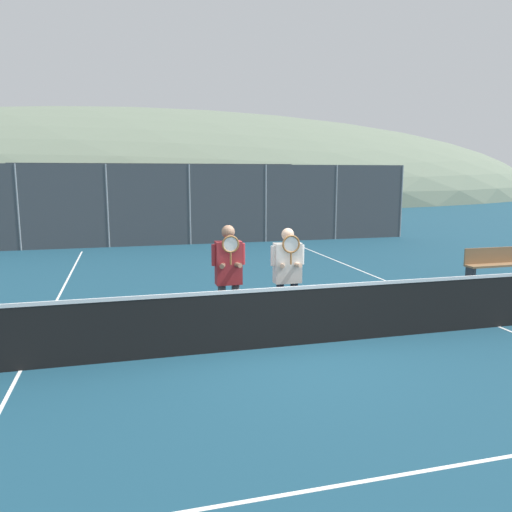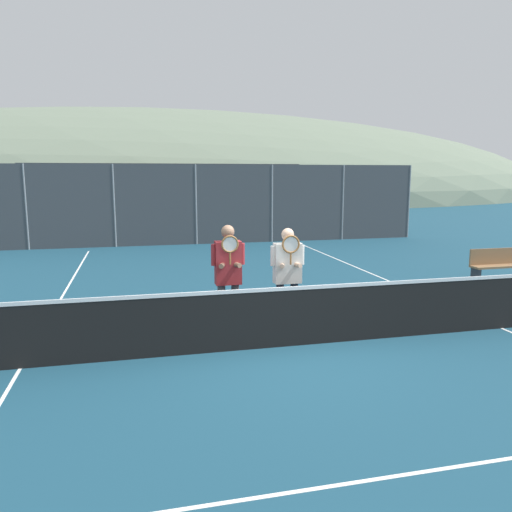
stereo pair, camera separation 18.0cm
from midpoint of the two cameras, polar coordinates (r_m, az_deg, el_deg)
ground_plane at (r=7.99m, az=4.40°, el=-10.24°), size 120.00×120.00×0.00m
hill_distant at (r=61.11m, az=-11.48°, el=6.67°), size 99.79×55.44×19.40m
clubhouse_building at (r=27.74m, az=-10.29°, el=7.02°), size 13.58×5.50×3.18m
fence_back at (r=19.21m, az=-6.59°, el=5.85°), size 18.09×0.06×3.04m
tennis_net at (r=7.83m, az=4.44°, el=-6.83°), size 10.50×0.09×1.06m
court_line_left_sideline at (r=10.61m, az=-21.69°, el=-5.90°), size 0.05×16.00×0.01m
court_line_right_sideline at (r=12.22m, az=17.63°, el=-3.71°), size 0.05×16.00×0.01m
court_line_service_near at (r=5.10m, az=17.66°, el=-22.72°), size 7.81×0.05×0.01m
player_leftmost at (r=8.13m, az=-2.56°, el=-1.83°), size 0.56×0.34×1.86m
player_center_left at (r=8.41m, az=4.23°, el=-1.72°), size 0.59×0.34×1.78m
car_far_left at (r=22.53m, az=-17.92°, el=4.50°), size 4.48×2.00×1.86m
car_left_of_center at (r=22.65m, az=-6.02°, el=4.70°), size 4.03×1.96×1.66m
car_center at (r=23.66m, az=5.20°, el=5.08°), size 4.40×2.03×1.82m
bench_courtside at (r=13.86m, az=26.65°, el=-0.83°), size 1.73×0.36×0.85m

